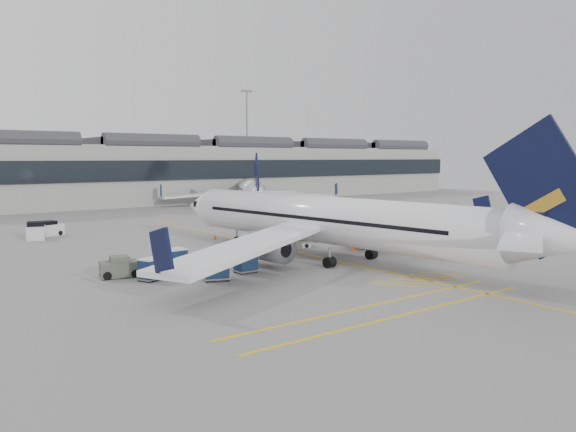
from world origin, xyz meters
TOP-DOWN VIEW (x-y plane):
  - ground at (0.00, 0.00)m, footprint 220.00×220.00m
  - terminal at (0.00, 71.93)m, footprint 200.00×20.45m
  - apron_markings at (10.00, 10.00)m, footprint 0.25×60.00m
  - airliner_main at (10.06, 2.61)m, footprint 39.32×43.19m
  - airliner_far at (35.47, 55.05)m, footprint 29.55×32.60m
  - belt_loader at (11.05, 10.07)m, footprint 4.54×2.16m
  - baggage_cart_a at (1.15, 2.74)m, footprint 1.67×1.38m
  - baggage_cart_b at (-2.04, 1.70)m, footprint 2.27×2.07m
  - baggage_cart_c at (-5.85, 4.50)m, footprint 1.89×1.74m
  - baggage_cart_d at (-2.95, 6.51)m, footprint 1.74×1.45m
  - ramp_agent_a at (7.43, 7.17)m, footprint 0.83×0.75m
  - ramp_agent_b at (4.08, 6.98)m, footprint 1.05×0.93m
  - pushback_tug at (-7.20, 7.01)m, footprint 3.05×2.20m
  - safety_cone_nose at (8.04, 19.68)m, footprint 0.38×0.38m
  - safety_cone_engine at (14.76, 5.12)m, footprint 0.41×0.41m
  - service_van_left at (-5.83, 33.29)m, footprint 3.66×2.57m
  - service_van_mid at (-7.39, 31.55)m, footprint 2.73×4.01m
  - service_van_right at (18.35, 32.96)m, footprint 3.88×3.63m

SIDE VIEW (x-z plane):
  - ground at x=0.00m, z-range 0.00..0.00m
  - apron_markings at x=10.00m, z-range 0.00..0.01m
  - safety_cone_nose at x=8.04m, z-range 0.00..0.53m
  - safety_cone_engine at x=14.76m, z-range 0.00..0.57m
  - belt_loader at x=11.05m, z-range -0.37..1.42m
  - pushback_tug at x=-7.20m, z-range -0.09..1.47m
  - service_van_left at x=-5.83m, z-range -0.09..1.62m
  - service_van_right at x=18.35m, z-range -0.10..1.73m
  - service_van_mid at x=-7.39m, z-range -0.10..1.78m
  - baggage_cart_c at x=-5.85m, z-range 0.06..1.67m
  - ramp_agent_b at x=4.08m, z-range 0.00..1.81m
  - baggage_cart_a at x=1.15m, z-range 0.06..1.79m
  - baggage_cart_d at x=-2.95m, z-range 0.06..1.84m
  - ramp_agent_a at x=7.43m, z-range 0.00..1.92m
  - baggage_cart_b at x=-2.04m, z-range 0.07..2.02m
  - airliner_far at x=35.47m, z-range -1.97..7.58m
  - airliner_main at x=10.06m, z-range -2.37..9.13m
  - terminal at x=0.00m, z-range -0.06..12.34m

